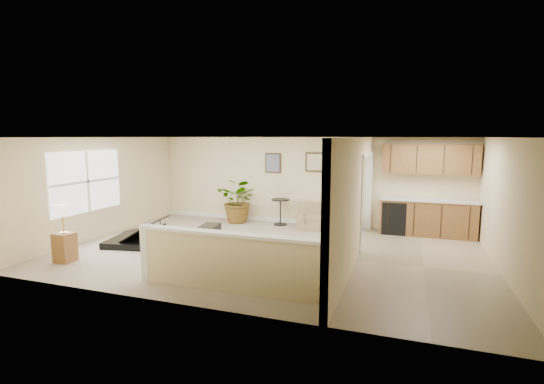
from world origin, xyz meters
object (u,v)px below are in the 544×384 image
(accent_table, at_px, (280,208))
(lamp_stand, at_px, (64,238))
(loveseat, at_px, (325,216))
(palm_plant, at_px, (239,201))
(piano_bench, at_px, (209,236))
(piano, at_px, (142,220))
(small_plant, at_px, (350,227))

(accent_table, xyz_separation_m, lamp_stand, (-3.10, -4.61, 0.02))
(loveseat, height_order, palm_plant, palm_plant)
(palm_plant, height_order, lamp_stand, palm_plant)
(piano_bench, bearing_deg, lamp_stand, -138.88)
(loveseat, bearing_deg, lamp_stand, -147.67)
(piano, bearing_deg, accent_table, 38.36)
(palm_plant, relative_size, lamp_stand, 1.12)
(piano, xyz_separation_m, lamp_stand, (-0.58, -1.73, -0.06))
(piano, distance_m, small_plant, 5.13)
(accent_table, distance_m, small_plant, 2.18)
(small_plant, bearing_deg, loveseat, 138.92)
(loveseat, bearing_deg, piano_bench, -142.96)
(piano, height_order, piano_bench, piano)
(loveseat, xyz_separation_m, small_plant, (0.77, -0.67, -0.12))
(small_plant, bearing_deg, piano, -153.81)
(loveseat, xyz_separation_m, accent_table, (-1.30, -0.05, 0.14))
(small_plant, bearing_deg, palm_plant, 170.88)
(piano, xyz_separation_m, small_plant, (4.59, 2.26, -0.34))
(piano, bearing_deg, small_plant, 15.79)
(piano_bench, relative_size, accent_table, 0.98)
(accent_table, relative_size, lamp_stand, 0.64)
(palm_plant, relative_size, small_plant, 2.56)
(piano_bench, relative_size, lamp_stand, 0.63)
(palm_plant, distance_m, lamp_stand, 4.89)
(piano_bench, bearing_deg, piano, -172.72)
(loveseat, bearing_deg, small_plant, -55.43)
(loveseat, distance_m, lamp_stand, 6.41)
(loveseat, height_order, lamp_stand, lamp_stand)
(loveseat, bearing_deg, piano, -156.86)
(lamp_stand, bearing_deg, loveseat, 46.67)
(piano_bench, relative_size, loveseat, 0.42)
(lamp_stand, bearing_deg, accent_table, 56.08)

